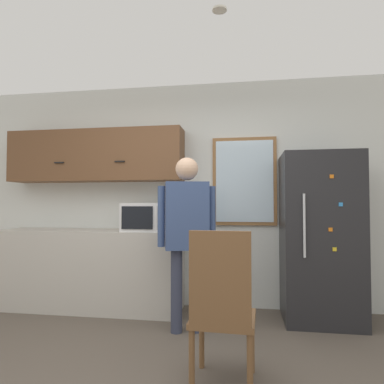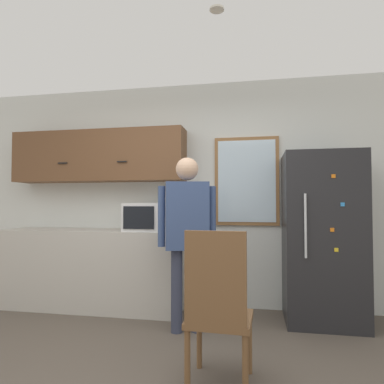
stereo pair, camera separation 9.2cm
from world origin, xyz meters
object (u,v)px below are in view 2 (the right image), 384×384
object	(u,v)px
person	(187,225)
chair	(218,305)
refrigerator	(322,237)
microwave	(148,217)

from	to	relation	value
person	chair	world-z (taller)	person
person	refrigerator	xyz separation A→B (m)	(1.33, 0.51, -0.14)
microwave	chair	distance (m)	1.83
microwave	refrigerator	bearing A→B (deg)	0.47
chair	person	bearing A→B (deg)	-64.75
person	microwave	bearing A→B (deg)	123.22
microwave	person	size ratio (longest dim) A/B	0.30
person	chair	distance (m)	1.15
microwave	chair	bearing A→B (deg)	-56.97
refrigerator	microwave	bearing A→B (deg)	-179.53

